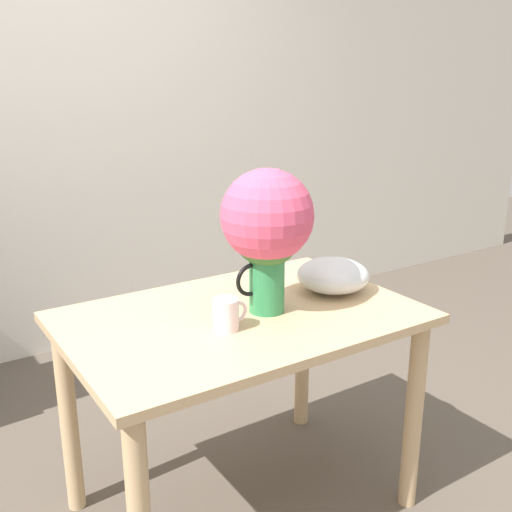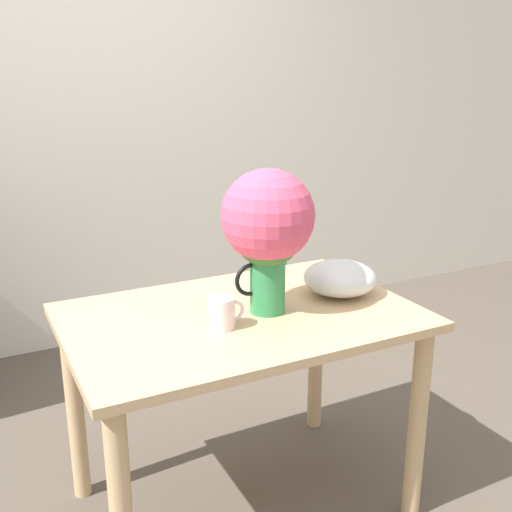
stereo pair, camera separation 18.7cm
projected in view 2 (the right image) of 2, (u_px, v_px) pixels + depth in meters
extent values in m
cube|color=silver|center=(62.00, 109.00, 3.07)|extent=(8.00, 0.05, 2.60)
cube|color=tan|center=(241.00, 317.00, 1.93)|extent=(1.11, 0.75, 0.03)
cylinder|color=tan|center=(417.00, 425.00, 1.99)|extent=(0.06, 0.06, 0.70)
cylinder|color=tan|center=(75.00, 408.00, 2.09)|extent=(0.06, 0.06, 0.70)
cylinder|color=tan|center=(316.00, 351.00, 2.52)|extent=(0.06, 0.06, 0.70)
cylinder|color=#2D844C|center=(267.00, 280.00, 1.91)|extent=(0.11, 0.11, 0.21)
cone|color=#2D844C|center=(281.00, 255.00, 1.91)|extent=(0.04, 0.04, 0.05)
torus|color=black|center=(251.00, 280.00, 1.88)|extent=(0.11, 0.01, 0.11)
sphere|color=#3D7033|center=(268.00, 232.00, 1.86)|extent=(0.22, 0.22, 0.22)
sphere|color=#DB4C70|center=(268.00, 216.00, 1.85)|extent=(0.29, 0.29, 0.29)
cylinder|color=silver|center=(222.00, 313.00, 1.80)|extent=(0.08, 0.08, 0.10)
torus|color=silver|center=(234.00, 311.00, 1.82)|extent=(0.07, 0.01, 0.07)
ellipsoid|color=silver|center=(340.00, 278.00, 2.08)|extent=(0.25, 0.25, 0.12)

